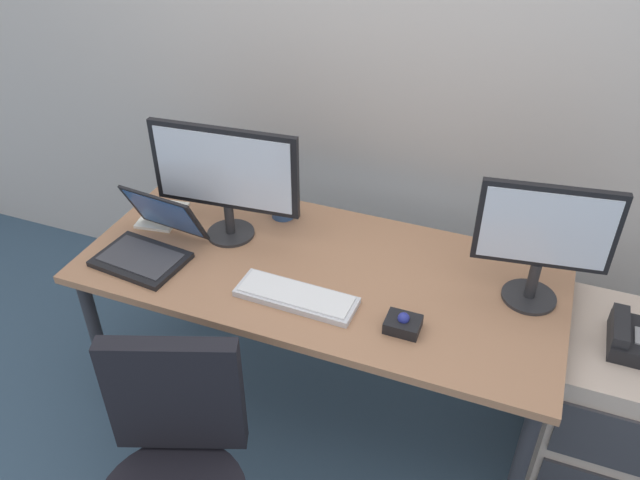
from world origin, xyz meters
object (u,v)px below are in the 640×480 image
(trackball_mouse, at_px, (403,324))
(paper_notepad, at_px, (163,215))
(file_cabinet, at_px, (607,412))
(laptop, at_px, (150,242))
(monitor_side, at_px, (544,237))
(desk_phone, at_px, (635,339))
(monitor_main, at_px, (225,175))
(keyboard, at_px, (296,296))
(coffee_mug, at_px, (283,206))

(trackball_mouse, height_order, paper_notepad, trackball_mouse)
(file_cabinet, relative_size, laptop, 1.93)
(monitor_side, xyz_separation_m, trackball_mouse, (-0.35, -0.29, -0.23))
(laptop, xyz_separation_m, trackball_mouse, (0.96, -0.05, -0.03))
(laptop, distance_m, trackball_mouse, 0.97)
(desk_phone, relative_size, monitor_main, 0.36)
(file_cabinet, height_order, paper_notepad, paper_notepad)
(desk_phone, distance_m, paper_notepad, 1.76)
(monitor_main, relative_size, keyboard, 1.34)
(file_cabinet, relative_size, keyboard, 1.64)
(keyboard, xyz_separation_m, laptop, (-0.60, 0.05, 0.04))
(keyboard, height_order, laptop, laptop)
(coffee_mug, bearing_deg, paper_notepad, -158.73)
(file_cabinet, xyz_separation_m, trackball_mouse, (-0.70, -0.29, 0.44))
(monitor_main, distance_m, monitor_side, 1.10)
(keyboard, xyz_separation_m, trackball_mouse, (0.37, -0.01, 0.01))
(trackball_mouse, bearing_deg, keyboard, 178.59)
(desk_phone, height_order, laptop, laptop)
(keyboard, xyz_separation_m, paper_notepad, (-0.69, 0.27, -0.01))
(trackball_mouse, bearing_deg, paper_notepad, 165.23)
(laptop, xyz_separation_m, paper_notepad, (-0.10, 0.23, -0.04))
(monitor_main, bearing_deg, monitor_side, 1.56)
(monitor_side, relative_size, keyboard, 1.05)
(monitor_main, height_order, monitor_side, monitor_main)
(file_cabinet, distance_m, coffee_mug, 1.41)
(laptop, bearing_deg, paper_notepad, 113.34)
(monitor_side, distance_m, keyboard, 0.81)
(monitor_side, relative_size, trackball_mouse, 3.95)
(monitor_side, relative_size, coffee_mug, 4.36)
(monitor_side, xyz_separation_m, laptop, (-1.32, -0.24, -0.20))
(desk_phone, distance_m, trackball_mouse, 0.75)
(paper_notepad, bearing_deg, desk_phone, -0.27)
(desk_phone, bearing_deg, paper_notepad, 179.73)
(monitor_main, relative_size, paper_notepad, 2.66)
(file_cabinet, relative_size, monitor_main, 1.23)
(coffee_mug, relative_size, paper_notepad, 0.48)
(desk_phone, bearing_deg, monitor_side, 176.07)
(file_cabinet, distance_m, monitor_main, 1.60)
(monitor_main, relative_size, trackball_mouse, 5.03)
(file_cabinet, xyz_separation_m, monitor_side, (-0.35, 0.01, 0.67))
(file_cabinet, bearing_deg, monitor_main, -179.09)
(monitor_main, xyz_separation_m, trackball_mouse, (0.75, -0.26, -0.24))
(file_cabinet, relative_size, desk_phone, 3.40)
(monitor_main, xyz_separation_m, laptop, (-0.22, -0.21, -0.21))
(trackball_mouse, distance_m, coffee_mug, 0.76)
(file_cabinet, height_order, monitor_main, monitor_main)
(file_cabinet, height_order, laptop, laptop)
(monitor_side, xyz_separation_m, coffee_mug, (-0.97, 0.16, -0.20))
(trackball_mouse, bearing_deg, file_cabinet, 22.22)
(monitor_main, height_order, paper_notepad, monitor_main)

